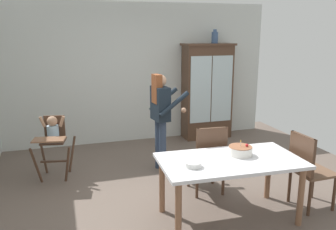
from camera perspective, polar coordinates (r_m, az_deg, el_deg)
name	(u,v)px	position (r m, az deg, el deg)	size (l,w,h in m)	color
ground_plane	(183,194)	(4.88, 2.51, -12.79)	(6.24, 6.24, 0.00)	#66564C
wall_back	(139,73)	(6.95, -4.80, 6.80)	(5.32, 0.06, 2.70)	silver
china_cabinet	(207,91)	(7.18, 6.37, 3.89)	(1.03, 0.48, 1.92)	#4C3323
ceramic_vase	(215,37)	(7.14, 7.64, 12.47)	(0.13, 0.13, 0.27)	#3D567F
high_chair_with_toddler	(53,136)	(5.46, -18.23, -3.22)	(0.67, 0.76, 0.95)	#4C3323
adult_person	(161,111)	(5.39, -1.18, 0.73)	(0.54, 0.53, 1.53)	#33425B
dining_table	(230,167)	(4.12, 10.06, -8.30)	(1.66, 0.95, 0.74)	silver
birthday_cake	(240,151)	(4.22, 11.70, -5.70)	(0.28, 0.28, 0.19)	white
serving_bowl	(193,164)	(3.81, 4.12, -8.04)	(0.18, 0.18, 0.06)	silver
dining_chair_far_side	(209,155)	(4.71, 6.65, -6.51)	(0.46, 0.46, 0.96)	#4C3323
dining_chair_right_end	(307,166)	(4.65, 21.73, -7.71)	(0.45, 0.45, 0.96)	#4C3323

